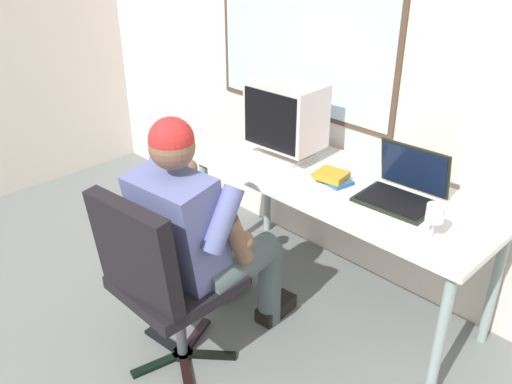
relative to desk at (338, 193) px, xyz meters
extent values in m
cube|color=silver|center=(0.27, 0.39, 0.78)|extent=(5.70, 0.06, 2.86)
cube|color=#4C3828|center=(-0.58, 0.35, 0.81)|extent=(1.29, 0.01, 1.22)
cube|color=silver|center=(-0.58, 0.35, 0.81)|extent=(1.23, 0.02, 1.16)
cylinder|color=#869B99|center=(-0.76, -0.26, -0.31)|extent=(0.05, 0.05, 0.69)
cylinder|color=#869B99|center=(0.76, -0.26, -0.31)|extent=(0.05, 0.05, 0.69)
cylinder|color=#869B99|center=(-0.76, 0.26, -0.31)|extent=(0.05, 0.05, 0.69)
cylinder|color=#869B99|center=(0.76, 0.26, -0.31)|extent=(0.05, 0.05, 0.69)
cube|color=silver|center=(0.00, 0.00, 0.05)|extent=(1.64, 0.65, 0.03)
cube|color=black|center=(-0.35, -0.89, -0.64)|extent=(0.26, 0.07, 0.02)
cube|color=black|center=(-0.25, -1.00, -0.64)|extent=(0.10, 0.26, 0.02)
cube|color=black|center=(-0.11, -0.94, -0.64)|extent=(0.25, 0.17, 0.02)
cube|color=black|center=(-0.12, -0.79, -0.64)|extent=(0.22, 0.21, 0.02)
cube|color=black|center=(-0.27, -0.76, -0.64)|extent=(0.14, 0.26, 0.02)
cylinder|color=black|center=(-0.22, -0.88, -0.64)|extent=(0.10, 0.10, 0.02)
cylinder|color=#3F3F44|center=(-0.22, -0.88, -0.44)|extent=(0.05, 0.05, 0.40)
cube|color=black|center=(-0.22, -0.88, -0.22)|extent=(0.47, 0.47, 0.06)
cube|color=black|center=(-0.20, -1.08, 0.05)|extent=(0.46, 0.15, 0.47)
cylinder|color=#49595D|center=(-0.08, -0.61, -0.19)|extent=(0.19, 0.45, 0.15)
cylinder|color=#49595D|center=(-0.10, -0.39, -0.42)|extent=(0.12, 0.12, 0.47)
cube|color=black|center=(-0.11, -0.33, -0.61)|extent=(0.12, 0.25, 0.08)
cylinder|color=#49595D|center=(-0.40, -0.64, -0.19)|extent=(0.19, 0.45, 0.15)
cylinder|color=#49595D|center=(-0.42, -0.42, -0.42)|extent=(0.12, 0.12, 0.47)
cube|color=black|center=(-0.43, -0.36, -0.61)|extent=(0.12, 0.25, 0.08)
cube|color=#575F97|center=(-0.22, -0.85, 0.06)|extent=(0.41, 0.32, 0.52)
sphere|color=brown|center=(-0.22, -0.85, 0.44)|extent=(0.19, 0.19, 0.19)
sphere|color=#B42525|center=(-0.22, -0.85, 0.47)|extent=(0.19, 0.19, 0.19)
cylinder|color=#575F97|center=(-0.01, -0.77, 0.16)|extent=(0.11, 0.23, 0.28)
cylinder|color=brown|center=(-0.02, -0.69, 0.02)|extent=(0.09, 0.17, 0.27)
sphere|color=brown|center=(-0.02, -0.65, -0.01)|extent=(0.09, 0.09, 0.09)
cylinder|color=#575F97|center=(-0.44, -0.82, 0.16)|extent=(0.11, 0.21, 0.29)
cylinder|color=brown|center=(-0.46, -0.68, 0.11)|extent=(0.08, 0.09, 0.26)
sphere|color=brown|center=(-0.47, -0.59, 0.18)|extent=(0.09, 0.09, 0.09)
cube|color=beige|center=(-0.40, 0.03, 0.08)|extent=(0.28, 0.23, 0.02)
cylinder|color=beige|center=(-0.40, 0.03, 0.11)|extent=(0.04, 0.04, 0.05)
cube|color=silver|center=(-0.40, 0.03, 0.31)|extent=(0.40, 0.28, 0.34)
cube|color=black|center=(-0.39, -0.10, 0.31)|extent=(0.35, 0.02, 0.30)
cube|color=black|center=(0.33, -0.01, 0.08)|extent=(0.36, 0.26, 0.02)
cube|color=black|center=(0.33, -0.01, 0.09)|extent=(0.33, 0.23, 0.00)
cube|color=black|center=(0.32, 0.14, 0.20)|extent=(0.35, 0.08, 0.23)
cube|color=#0F1933|center=(0.32, 0.13, 0.20)|extent=(0.33, 0.06, 0.21)
cylinder|color=silver|center=(0.60, -0.16, 0.07)|extent=(0.07, 0.07, 0.00)
cylinder|color=silver|center=(0.60, -0.16, 0.11)|extent=(0.01, 0.01, 0.08)
cylinder|color=silver|center=(0.60, -0.16, 0.19)|extent=(0.08, 0.08, 0.07)
cylinder|color=#580512|center=(0.60, -0.16, 0.17)|extent=(0.07, 0.07, 0.03)
cube|color=#275693|center=(-0.02, -0.03, 0.08)|extent=(0.21, 0.15, 0.02)
cube|color=#AA831F|center=(-0.02, -0.04, 0.11)|extent=(0.16, 0.15, 0.03)
camera|label=1|loc=(1.43, -2.01, 1.27)|focal=37.91mm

